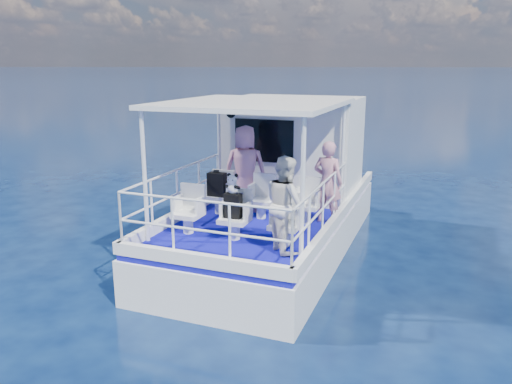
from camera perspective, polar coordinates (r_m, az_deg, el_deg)
ground at (r=9.89m, az=0.18°, el=-8.29°), size 2000.00×2000.00×0.00m
hull at (r=10.77m, az=2.09°, el=-6.37°), size 3.00×7.00×1.60m
deck at (r=10.50m, az=2.13°, el=-2.03°), size 2.90×6.90×0.10m
cabin at (r=11.45m, az=4.30°, el=5.22°), size 2.85×2.00×2.20m
canopy at (r=8.97m, az=-0.27°, el=10.09°), size 3.00×3.20×0.08m
canopy_posts at (r=9.08m, az=-0.37°, el=2.87°), size 2.77×2.97×2.20m
railings at (r=8.93m, az=-1.13°, el=-1.29°), size 2.84×3.59×1.00m
seat_port_fwd at (r=10.04m, az=-4.21°, el=-1.39°), size 0.48×0.46×0.38m
seat_center_fwd at (r=9.70m, az=0.60°, el=-1.91°), size 0.48×0.46×0.38m
seat_stbd_fwd at (r=9.44m, az=5.73°, el=-2.45°), size 0.48×0.46×0.38m
seat_port_aft at (r=8.93m, az=-7.76°, el=-3.49°), size 0.48×0.46×0.38m
seat_center_aft at (r=8.55m, az=-2.45°, el=-4.18°), size 0.48×0.46×0.38m
seat_stbd_aft at (r=8.25m, az=3.32°, el=-4.89°), size 0.48×0.46×0.38m
passenger_port_fwd at (r=10.04m, az=-1.24°, el=2.67°), size 0.75×0.62×1.75m
passenger_stbd_fwd at (r=9.40m, az=8.21°, el=1.11°), size 0.62×0.46×1.56m
passenger_stbd_aft at (r=7.89m, az=3.41°, el=-1.37°), size 0.93×0.95×1.54m
backpack_port at (r=9.88m, az=-4.48°, el=0.88°), size 0.36×0.20×0.47m
backpack_center at (r=8.44m, az=-2.64°, el=-1.58°), size 0.28×0.16×0.43m
compact_camera at (r=9.83m, az=-4.56°, el=2.37°), size 0.10×0.06×0.06m
panda at (r=8.35m, az=-2.68°, el=0.97°), size 0.22×0.18×0.34m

